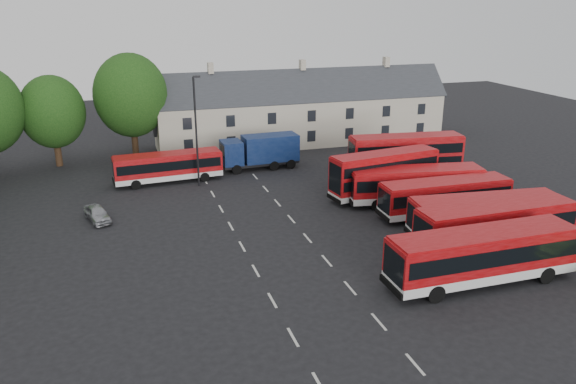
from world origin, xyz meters
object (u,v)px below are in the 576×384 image
box_truck (261,150)px  silver_car (97,214)px  bus_row_a (483,253)px  bus_dd_south (384,172)px  lamppost (196,129)px

box_truck → silver_car: size_ratio=2.22×
bus_row_a → silver_car: (-23.01, 18.05, -1.47)m
bus_row_a → bus_dd_south: size_ratio=1.19×
bus_row_a → bus_dd_south: bearing=84.7°
box_truck → lamppost: lamppost is taller
box_truck → bus_dd_south: bearing=-57.8°
box_truck → lamppost: size_ratio=0.78×
lamppost → box_truck: bearing=28.3°
box_truck → lamppost: 8.83m
bus_row_a → silver_car: 29.28m
bus_dd_south → silver_car: 24.60m
silver_car → lamppost: size_ratio=0.35×
silver_car → box_truck: bearing=15.8°
bus_row_a → lamppost: bearing=119.2°
lamppost → silver_car: bearing=-144.6°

